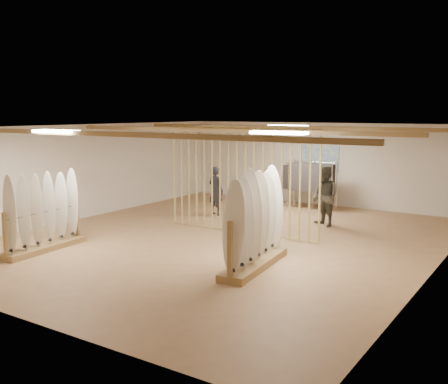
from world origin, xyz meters
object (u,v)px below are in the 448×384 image
Objects in this scene: rack_left at (44,224)px; rack_right at (255,235)px; clothing_rack_a at (300,178)px; shopper_b at (325,193)px; clothing_rack_b at (312,178)px; shopper_a at (216,187)px.

rack_right is (4.74, 1.47, 0.07)m from rack_left.
clothing_rack_a is 3.24m from shopper_b.
shopper_b is (-0.32, 4.48, 0.27)m from rack_right.
rack_left is 1.38× the size of clothing_rack_b.
shopper_b is at bearing 87.04° from rack_right.
rack_right is 5.62m from shopper_a.
clothing_rack_a is (-2.27, 7.08, 0.26)m from rack_right.
clothing_rack_b is (-1.62, 6.60, 0.37)m from rack_right.
shopper_a reaches higher than clothing_rack_a.
shopper_b is (1.30, -2.12, -0.10)m from clothing_rack_b.
rack_left is at bearing -94.97° from shopper_b.
shopper_b reaches higher than clothing_rack_b.
rack_left reaches higher than clothing_rack_a.
clothing_rack_b is at bearing -22.26° from clothing_rack_a.
clothing_rack_b is 0.85× the size of shopper_b.
rack_left is 0.89× the size of rack_right.
rack_right reaches higher than rack_left.
clothing_rack_b is (0.65, -0.48, 0.11)m from clothing_rack_a.
clothing_rack_a is at bearing 100.69° from rack_right.
shopper_b is (1.95, -2.60, 0.01)m from clothing_rack_a.
rack_right is 1.55× the size of clothing_rack_b.
shopper_a is (-3.77, 4.17, 0.18)m from rack_right.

